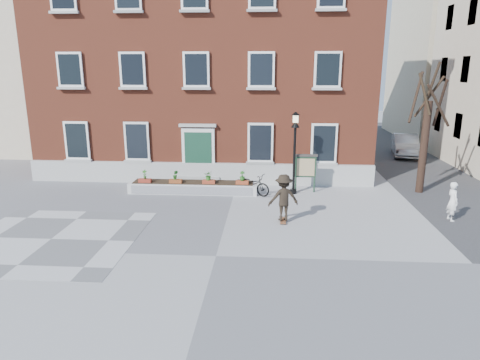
# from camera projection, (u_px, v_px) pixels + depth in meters

# --- Properties ---
(ground) EXTENTS (100.00, 100.00, 0.00)m
(ground) POSITION_uv_depth(u_px,v_px,m) (216.00, 256.00, 13.76)
(ground) COLOR gray
(ground) RESTS_ON ground
(checker_patch) EXTENTS (6.00, 6.00, 0.01)m
(checker_patch) POSITION_uv_depth(u_px,v_px,m) (51.00, 239.00, 15.12)
(checker_patch) COLOR #5B5C5E
(checker_patch) RESTS_ON ground
(distant_building) EXTENTS (10.00, 12.00, 13.00)m
(distant_building) POSITION_uv_depth(u_px,v_px,m) (13.00, 60.00, 32.61)
(distant_building) COLOR beige
(distant_building) RESTS_ON ground
(bicycle) EXTENTS (2.05, 1.52, 1.03)m
(bicycle) POSITION_uv_depth(u_px,v_px,m) (251.00, 184.00, 20.34)
(bicycle) COLOR black
(bicycle) RESTS_ON ground
(parked_car) EXTENTS (2.37, 4.67, 1.47)m
(parked_car) POSITION_uv_depth(u_px,v_px,m) (405.00, 145.00, 29.45)
(parked_car) COLOR #AEB0B3
(parked_car) RESTS_ON ground
(bystander) EXTENTS (0.45, 0.62, 1.57)m
(bystander) POSITION_uv_depth(u_px,v_px,m) (453.00, 201.00, 16.81)
(bystander) COLOR white
(bystander) RESTS_ON ground
(brick_building) EXTENTS (18.40, 10.85, 12.60)m
(brick_building) POSITION_uv_depth(u_px,v_px,m) (210.00, 61.00, 25.78)
(brick_building) COLOR brown
(brick_building) RESTS_ON ground
(planter_assembly) EXTENTS (6.20, 1.12, 1.15)m
(planter_assembly) POSITION_uv_depth(u_px,v_px,m) (193.00, 186.00, 20.74)
(planter_assembly) COLOR silver
(planter_assembly) RESTS_ON ground
(bare_tree) EXTENTS (1.83, 1.83, 6.16)m
(bare_tree) POSITION_uv_depth(u_px,v_px,m) (425.00, 135.00, 20.18)
(bare_tree) COLOR black
(bare_tree) RESTS_ON ground
(lamp_post) EXTENTS (0.40, 0.40, 3.93)m
(lamp_post) POSITION_uv_depth(u_px,v_px,m) (295.00, 141.00, 20.02)
(lamp_post) COLOR black
(lamp_post) RESTS_ON ground
(notice_board) EXTENTS (1.10, 0.16, 1.87)m
(notice_board) POSITION_uv_depth(u_px,v_px,m) (306.00, 167.00, 20.58)
(notice_board) COLOR #172F1E
(notice_board) RESTS_ON ground
(skateboarder) EXTENTS (1.32, 0.94, 1.92)m
(skateboarder) POSITION_uv_depth(u_px,v_px,m) (283.00, 198.00, 16.58)
(skateboarder) COLOR brown
(skateboarder) RESTS_ON ground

